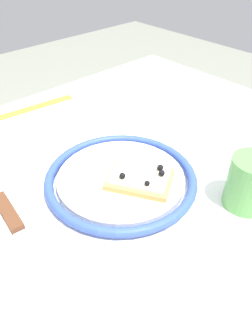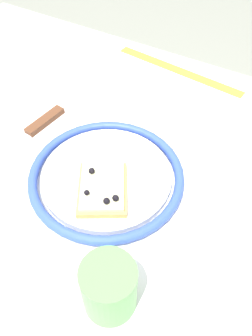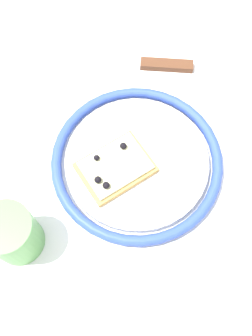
% 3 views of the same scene
% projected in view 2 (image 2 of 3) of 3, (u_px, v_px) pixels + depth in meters
% --- Properties ---
extents(ground_plane, '(6.00, 6.00, 0.00)m').
position_uv_depth(ground_plane, '(105.00, 314.00, 1.21)').
color(ground_plane, gray).
extents(dining_table, '(1.12, 0.81, 0.77)m').
position_uv_depth(dining_table, '(89.00, 195.00, 0.69)').
color(dining_table, white).
rests_on(dining_table, ground_plane).
extents(plate, '(0.26, 0.26, 0.02)m').
position_uv_depth(plate, '(106.00, 176.00, 0.60)').
color(plate, white).
rests_on(plate, dining_table).
extents(pizza_slice_near, '(0.12, 0.13, 0.03)m').
position_uv_depth(pizza_slice_near, '(102.00, 188.00, 0.57)').
color(pizza_slice_near, tan).
rests_on(pizza_slice_near, plate).
extents(knife, '(0.05, 0.24, 0.01)m').
position_uv_depth(knife, '(33.00, 130.00, 0.68)').
color(knife, silver).
rests_on(knife, dining_table).
extents(fork, '(0.03, 0.20, 0.00)m').
position_uv_depth(fork, '(215.00, 213.00, 0.56)').
color(fork, silver).
rests_on(fork, dining_table).
extents(cup, '(0.07, 0.07, 0.09)m').
position_uv_depth(cup, '(109.00, 288.00, 0.44)').
color(cup, '#599E4C').
rests_on(cup, dining_table).
extents(measuring_tape, '(0.31, 0.06, 0.00)m').
position_uv_depth(measuring_tape, '(179.00, 70.00, 0.81)').
color(measuring_tape, yellow).
rests_on(measuring_tape, dining_table).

